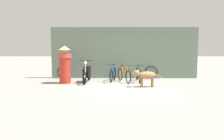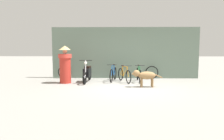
% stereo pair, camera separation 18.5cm
% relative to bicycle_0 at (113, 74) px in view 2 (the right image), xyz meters
% --- Properties ---
extents(ground_plane, '(60.00, 60.00, 0.00)m').
position_rel_bicycle_0_xyz_m(ground_plane, '(0.61, -1.95, -0.35)').
color(ground_plane, gray).
extents(shop_wall_back, '(7.85, 0.20, 2.73)m').
position_rel_bicycle_0_xyz_m(shop_wall_back, '(0.61, 1.07, 1.02)').
color(shop_wall_back, slate).
rests_on(shop_wall_back, ground).
extents(bicycle_0, '(0.46, 1.61, 0.85)m').
position_rel_bicycle_0_xyz_m(bicycle_0, '(0.00, 0.00, 0.00)').
color(bicycle_0, black).
rests_on(bicycle_0, ground).
extents(bicycle_1, '(0.64, 1.58, 0.82)m').
position_rel_bicycle_0_xyz_m(bicycle_1, '(0.54, -0.26, -0.01)').
color(bicycle_1, black).
rests_on(bicycle_1, ground).
extents(bicycle_2, '(0.46, 1.66, 0.83)m').
position_rel_bicycle_0_xyz_m(bicycle_2, '(1.26, -0.09, -0.01)').
color(bicycle_2, black).
rests_on(bicycle_2, ground).
extents(motorcycle, '(0.58, 1.87, 1.08)m').
position_rel_bicycle_0_xyz_m(motorcycle, '(-1.24, -0.39, 0.08)').
color(motorcycle, black).
rests_on(motorcycle, ground).
extents(stray_dog, '(1.30, 0.38, 0.73)m').
position_rel_bicycle_0_xyz_m(stray_dog, '(1.36, -1.61, 0.15)').
color(stray_dog, '#997247').
rests_on(stray_dog, ground).
extents(person_in_robes, '(0.84, 0.84, 1.74)m').
position_rel_bicycle_0_xyz_m(person_in_robes, '(-2.23, -0.67, 0.54)').
color(person_in_robes, '#B72D23').
rests_on(person_in_robes, ground).
extents(spare_tire_left, '(0.68, 0.11, 0.68)m').
position_rel_bicycle_0_xyz_m(spare_tire_left, '(2.04, 0.82, -0.00)').
color(spare_tire_left, black).
rests_on(spare_tire_left, ground).
extents(spare_tire_right, '(0.69, 0.14, 0.69)m').
position_rel_bicycle_0_xyz_m(spare_tire_right, '(-2.63, 0.82, -0.00)').
color(spare_tire_right, black).
rests_on(spare_tire_right, ground).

